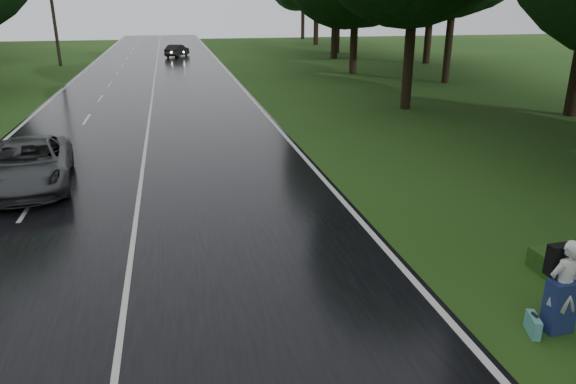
% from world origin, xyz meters
% --- Properties ---
extents(ground, '(160.00, 160.00, 0.00)m').
position_xyz_m(ground, '(0.00, 0.00, 0.00)').
color(ground, '#254915').
rests_on(ground, ground).
extents(road, '(12.00, 140.00, 0.04)m').
position_xyz_m(road, '(0.00, 20.00, 0.02)').
color(road, black).
rests_on(road, ground).
extents(lane_center, '(0.12, 140.00, 0.01)m').
position_xyz_m(lane_center, '(0.00, 20.00, 0.04)').
color(lane_center, silver).
rests_on(lane_center, road).
extents(grey_car, '(3.00, 5.41, 1.43)m').
position_xyz_m(grey_car, '(-3.30, 9.83, 0.76)').
color(grey_car, '#454749').
rests_on(grey_car, road).
extents(far_car, '(2.67, 3.98, 1.24)m').
position_xyz_m(far_car, '(2.04, 51.18, 0.66)').
color(far_car, black).
rests_on(far_car, road).
extents(hitchhiker, '(0.66, 0.60, 1.75)m').
position_xyz_m(hitchhiker, '(7.53, -0.39, 0.81)').
color(hitchhiker, silver).
rests_on(hitchhiker, ground).
extents(suitcase, '(0.29, 0.51, 0.35)m').
position_xyz_m(suitcase, '(7.05, -0.41, 0.17)').
color(suitcase, '#549F9F').
rests_on(suitcase, ground).
extents(utility_pole_far, '(1.80, 0.28, 10.15)m').
position_xyz_m(utility_pole_far, '(-8.50, 45.27, 0.00)').
color(utility_pole_far, black).
rests_on(utility_pole_far, ground).
extents(tree_right_d, '(10.23, 10.23, 15.98)m').
position_xyz_m(tree_right_d, '(13.53, 19.48, 0.00)').
color(tree_right_d, black).
rests_on(tree_right_d, ground).
extents(tree_right_e, '(8.94, 8.94, 13.97)m').
position_xyz_m(tree_right_e, '(15.62, 34.40, 0.00)').
color(tree_right_e, black).
rests_on(tree_right_e, ground).
extents(tree_right_f, '(8.74, 8.74, 13.66)m').
position_xyz_m(tree_right_f, '(17.65, 46.24, 0.00)').
color(tree_right_f, black).
rests_on(tree_right_f, ground).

